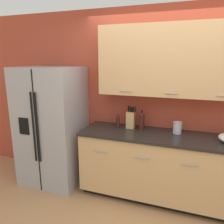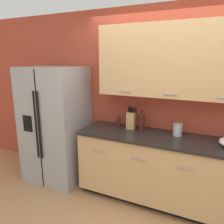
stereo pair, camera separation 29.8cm
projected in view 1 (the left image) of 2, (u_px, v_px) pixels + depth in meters
wall_back at (173, 91)px, 2.97m from camera, size 10.00×0.39×2.60m
counter_unit at (167, 168)px, 2.94m from camera, size 2.35×0.64×0.93m
refrigerator at (52, 126)px, 3.35m from camera, size 0.91×0.76×1.79m
knife_block at (131, 119)px, 3.10m from camera, size 0.13×0.09×0.33m
wine_bottle at (142, 121)px, 3.04m from camera, size 0.08×0.08×0.28m
oil_bottle at (118, 121)px, 3.15m from camera, size 0.06×0.06×0.19m
steel_canister at (177, 128)px, 2.89m from camera, size 0.11×0.11×0.17m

